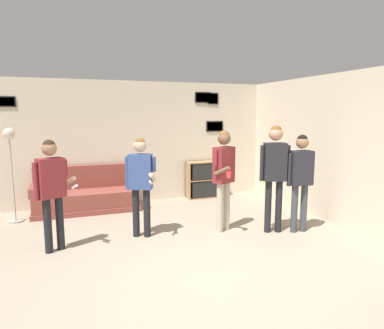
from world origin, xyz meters
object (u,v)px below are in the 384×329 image
(person_player_foreground_left, at_px, (51,184))
(person_watcher_holding_cup, at_px, (224,170))
(person_player_foreground_center, at_px, (141,177))
(floor_lamp, at_px, (11,156))
(couch, at_px, (86,196))
(bottle_on_floor, at_px, (45,219))
(bookshelf, at_px, (205,180))
(person_spectator_near_bookshelf, at_px, (275,166))
(person_spectator_far_right, at_px, (301,173))

(person_player_foreground_left, relative_size, person_watcher_holding_cup, 0.95)
(person_player_foreground_center, height_order, person_watcher_holding_cup, person_watcher_holding_cup)
(floor_lamp, bearing_deg, person_watcher_holding_cup, -27.19)
(couch, height_order, bottle_on_floor, couch)
(person_player_foreground_center, xyz_separation_m, bottle_on_floor, (-1.53, 1.25, -0.90))
(person_watcher_holding_cup, bearing_deg, bottle_on_floor, 153.44)
(couch, xyz_separation_m, bookshelf, (2.71, 0.19, 0.14))
(bookshelf, distance_m, person_player_foreground_left, 4.00)
(person_spectator_near_bookshelf, distance_m, bottle_on_floor, 4.22)
(person_player_foreground_left, bearing_deg, person_player_foreground_center, 6.96)
(person_player_foreground_left, height_order, person_spectator_near_bookshelf, person_spectator_near_bookshelf)
(person_player_foreground_left, bearing_deg, bottle_on_floor, 98.78)
(person_player_foreground_center, bearing_deg, person_watcher_holding_cup, -8.39)
(person_spectator_near_bookshelf, bearing_deg, person_watcher_holding_cup, 156.17)
(person_player_foreground_center, distance_m, person_spectator_far_right, 2.65)
(person_watcher_holding_cup, bearing_deg, person_player_foreground_left, 179.11)
(person_player_foreground_center, bearing_deg, bottle_on_floor, 140.82)
(bottle_on_floor, bearing_deg, person_spectator_near_bookshelf, -26.00)
(bottle_on_floor, bearing_deg, person_watcher_holding_cup, -26.56)
(person_spectator_near_bookshelf, bearing_deg, bottle_on_floor, 154.00)
(bookshelf, distance_m, person_player_foreground_center, 2.90)
(bottle_on_floor, bearing_deg, person_player_foreground_center, -39.18)
(person_player_foreground_left, relative_size, person_spectator_far_right, 0.99)
(couch, xyz_separation_m, bottle_on_floor, (-0.77, -0.64, -0.20))
(bookshelf, relative_size, person_player_foreground_center, 0.54)
(couch, relative_size, person_player_foreground_center, 1.29)
(person_spectator_near_bookshelf, bearing_deg, person_spectator_far_right, -17.80)
(person_spectator_near_bookshelf, bearing_deg, floor_lamp, 153.41)
(person_spectator_far_right, bearing_deg, person_player_foreground_left, 172.42)
(person_spectator_near_bookshelf, bearing_deg, couch, 140.12)
(couch, relative_size, floor_lamp, 1.20)
(person_player_foreground_center, relative_size, person_spectator_near_bookshelf, 0.90)
(person_spectator_near_bookshelf, height_order, bottle_on_floor, person_spectator_near_bookshelf)
(couch, relative_size, bottle_on_floor, 8.82)
(floor_lamp, distance_m, person_spectator_near_bookshelf, 4.69)
(couch, height_order, bookshelf, couch)
(bottle_on_floor, bearing_deg, person_player_foreground_left, -81.22)
(bookshelf, bearing_deg, person_spectator_far_right, -77.48)
(couch, height_order, person_player_foreground_center, person_player_foreground_center)
(person_spectator_far_right, bearing_deg, person_player_foreground_center, 165.20)
(couch, distance_m, person_spectator_far_right, 4.26)
(couch, height_order, person_player_foreground_left, person_player_foreground_left)
(couch, xyz_separation_m, person_spectator_far_right, (3.33, -2.56, 0.72))
(person_spectator_near_bookshelf, distance_m, person_spectator_far_right, 0.46)
(couch, xyz_separation_m, person_spectator_near_bookshelf, (2.91, -2.43, 0.83))
(floor_lamp, height_order, person_player_foreground_left, floor_lamp)
(floor_lamp, bearing_deg, person_player_foreground_left, -66.71)
(floor_lamp, distance_m, bottle_on_floor, 1.29)
(couch, distance_m, person_player_foreground_left, 2.23)
(bookshelf, height_order, bottle_on_floor, bookshelf)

